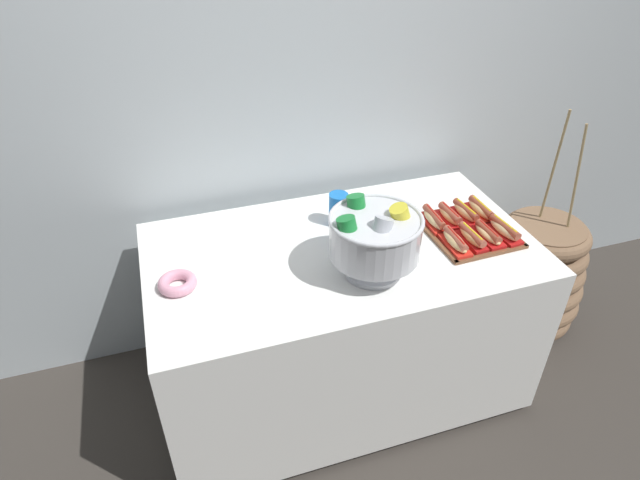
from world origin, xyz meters
TOP-DOWN VIEW (x-y plane):
  - ground_plane at (0.00, 0.00)m, footprint 10.00×10.00m
  - back_wall at (0.00, 0.56)m, footprint 6.00×0.10m
  - buffet_table at (0.00, 0.00)m, footprint 1.53×0.85m
  - floor_vase at (1.11, 0.12)m, footprint 0.50×0.50m
  - serving_tray at (0.53, -0.05)m, footprint 0.34×0.37m
  - hot_dog_0 at (0.42, -0.14)m, footprint 0.07×0.18m
  - hot_dog_1 at (0.49, -0.14)m, footprint 0.07×0.16m
  - hot_dog_2 at (0.57, -0.13)m, footprint 0.07×0.17m
  - hot_dog_3 at (0.64, -0.13)m, footprint 0.08×0.18m
  - hot_dog_4 at (0.41, 0.03)m, footprint 0.07×0.17m
  - hot_dog_5 at (0.49, 0.03)m, footprint 0.07×0.16m
  - hot_dog_6 at (0.56, 0.03)m, footprint 0.07×0.17m
  - hot_dog_7 at (0.64, 0.03)m, footprint 0.07×0.18m
  - punch_bowl at (0.05, -0.18)m, footprint 0.34×0.34m
  - cup_stack at (0.04, 0.17)m, footprint 0.08×0.08m
  - donut at (-0.64, -0.05)m, footprint 0.14×0.14m

SIDE VIEW (x-z plane):
  - ground_plane at x=0.00m, z-range 0.00..0.00m
  - floor_vase at x=1.11m, z-range -0.29..0.87m
  - buffet_table at x=0.00m, z-range 0.02..0.81m
  - serving_tray at x=0.53m, z-range 0.78..0.80m
  - donut at x=-0.64m, z-range 0.79..0.83m
  - hot_dog_2 at x=0.57m, z-range 0.79..0.85m
  - hot_dog_0 at x=0.42m, z-range 0.79..0.85m
  - hot_dog_7 at x=0.64m, z-range 0.79..0.85m
  - hot_dog_4 at x=0.41m, z-range 0.79..0.85m
  - hot_dog_1 at x=0.49m, z-range 0.79..0.85m
  - hot_dog_5 at x=0.49m, z-range 0.79..0.85m
  - hot_dog_6 at x=0.56m, z-range 0.79..0.85m
  - hot_dog_3 at x=0.64m, z-range 0.79..0.86m
  - cup_stack at x=0.04m, z-range 0.79..0.93m
  - punch_bowl at x=0.05m, z-range 0.81..1.09m
  - back_wall at x=0.00m, z-range 0.00..2.60m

